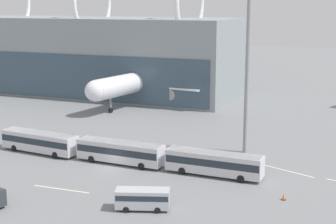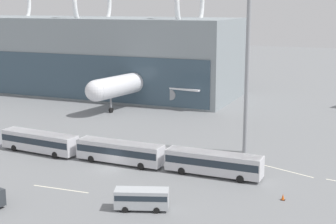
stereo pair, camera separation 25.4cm
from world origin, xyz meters
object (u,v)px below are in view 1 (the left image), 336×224
object	(u,v)px
shuttle_bus_0	(40,141)
floodlight_mast	(248,40)
airliner_at_gate_far	(140,81)
traffic_cone_1	(284,197)
service_van_foreground	(143,198)
shuttle_bus_1	(120,151)
shuttle_bus_2	(214,162)

from	to	relation	value
shuttle_bus_0	floodlight_mast	bearing A→B (deg)	28.01
airliner_at_gate_far	traffic_cone_1	xyz separation A→B (m)	(40.67, -46.52, -4.94)
traffic_cone_1	airliner_at_gate_far	bearing A→B (deg)	131.16
shuttle_bus_0	service_van_foreground	size ratio (longest dim) A/B	2.09
shuttle_bus_0	traffic_cone_1	distance (m)	38.62
shuttle_bus_1	service_van_foreground	world-z (taller)	shuttle_bus_1
service_van_foreground	floodlight_mast	distance (m)	31.30
service_van_foreground	floodlight_mast	bearing A→B (deg)	-120.16
shuttle_bus_2	traffic_cone_1	world-z (taller)	shuttle_bus_2
airliner_at_gate_far	shuttle_bus_0	bearing A→B (deg)	12.77
shuttle_bus_2	floodlight_mast	size ratio (longest dim) A/B	0.45
shuttle_bus_2	service_van_foreground	xyz separation A→B (m)	(-3.85, -14.16, -0.48)
shuttle_bus_2	service_van_foreground	world-z (taller)	shuttle_bus_2
shuttle_bus_0	traffic_cone_1	size ratio (longest dim) A/B	17.23
airliner_at_gate_far	shuttle_bus_1	size ratio (longest dim) A/B	2.62
airliner_at_gate_far	traffic_cone_1	distance (m)	61.99
shuttle_bus_1	floodlight_mast	world-z (taller)	floodlight_mast
shuttle_bus_0	shuttle_bus_2	world-z (taller)	same
shuttle_bus_1	traffic_cone_1	size ratio (longest dim) A/B	17.08
shuttle_bus_2	traffic_cone_1	xyz separation A→B (m)	(10.19, -5.27, -1.49)
service_van_foreground	traffic_cone_1	distance (m)	16.65
airliner_at_gate_far	shuttle_bus_2	bearing A→B (deg)	45.81
shuttle_bus_1	airliner_at_gate_far	bearing A→B (deg)	113.52
floodlight_mast	traffic_cone_1	bearing A→B (deg)	-62.78
airliner_at_gate_far	floodlight_mast	xyz separation A→B (m)	(31.59, -28.89, 11.93)
airliner_at_gate_far	shuttle_bus_2	distance (m)	51.41
shuttle_bus_2	traffic_cone_1	distance (m)	11.56
airliner_at_gate_far	service_van_foreground	xyz separation A→B (m)	(26.63, -55.41, -3.93)
shuttle_bus_0	floodlight_mast	xyz separation A→B (m)	(29.14, 12.24, 15.38)
shuttle_bus_0	shuttle_bus_2	distance (m)	28.03
service_van_foreground	traffic_cone_1	bearing A→B (deg)	-167.22
airliner_at_gate_far	shuttle_bus_1	bearing A→B (deg)	31.10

